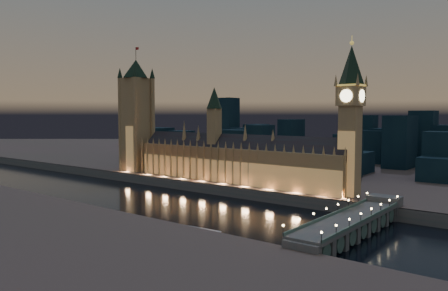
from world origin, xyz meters
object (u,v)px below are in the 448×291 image
Objects in this scene: elizabeth_tower at (351,107)px; westminster_bridge at (354,224)px; palace_of_westminster at (232,159)px; victoria_tower at (137,110)px; river_boat at (198,235)px.

elizabeth_tower is 94.78m from westminster_bridge.
palace_of_westminster is 125.19m from victoria_tower.
palace_of_westminster is 146.36m from westminster_bridge.
palace_of_westminster is 1.68× the size of victoria_tower.
elizabeth_tower is 0.95× the size of westminster_bridge.
elizabeth_tower is at bearing 0.10° from palace_of_westminster.
river_boat is at bearing -137.72° from westminster_bridge.
victoria_tower is 1.12× the size of elizabeth_tower.
victoria_tower reaches higher than river_boat.
river_boat is (187.58, -119.92, -66.25)m from victoria_tower.
victoria_tower reaches higher than palace_of_westminster.
elizabeth_tower is at bearing -0.00° from victoria_tower.
palace_of_westminster is at bearing -0.09° from victoria_tower.
westminster_bridge is at bearing 42.28° from river_boat.
palace_of_westminster is at bearing 120.11° from river_boat.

